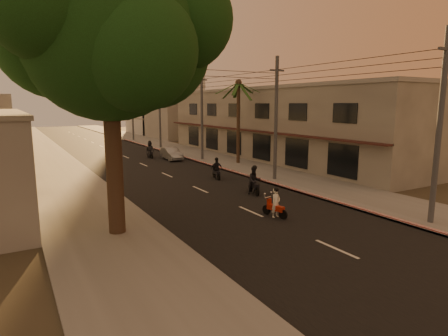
{
  "coord_description": "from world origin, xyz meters",
  "views": [
    {
      "loc": [
        -10.78,
        -13.85,
        5.62
      ],
      "look_at": [
        1.17,
        6.84,
        1.54
      ],
      "focal_mm": 30.0,
      "sensor_mm": 36.0,
      "label": 1
    }
  ],
  "objects": [
    {
      "name": "scooter_far_a",
      "position": [
        2.06,
        24.07,
        0.83
      ],
      "size": [
        0.89,
        1.89,
        1.85
      ],
      "rotation": [
        0.0,
        0.0,
        -0.03
      ],
      "color": "black",
      "rests_on": "ground"
    },
    {
      "name": "scooter_red",
      "position": [
        0.54,
        0.59,
        0.7
      ],
      "size": [
        0.74,
        1.59,
        1.57
      ],
      "rotation": [
        0.0,
        0.0,
        0.2
      ],
      "color": "black",
      "rests_on": "ground"
    },
    {
      "name": "sidewalk_left",
      "position": [
        -7.5,
        20.0,
        0.06
      ],
      "size": [
        5.0,
        140.0,
        0.12
      ],
      "primitive_type": "cube",
      "color": "slate",
      "rests_on": "ground"
    },
    {
      "name": "shophouse_row",
      "position": [
        13.95,
        18.0,
        3.65
      ],
      "size": [
        8.8,
        34.2,
        7.3
      ],
      "color": "gray",
      "rests_on": "ground"
    },
    {
      "name": "sidewalk_right",
      "position": [
        7.5,
        20.0,
        0.06
      ],
      "size": [
        5.0,
        140.0,
        0.12
      ],
      "primitive_type": "cube",
      "color": "slate",
      "rests_on": "ground"
    },
    {
      "name": "palm_tree",
      "position": [
        8.0,
        16.0,
        7.15
      ],
      "size": [
        5.0,
        5.0,
        8.2
      ],
      "color": "black",
      "rests_on": "ground"
    },
    {
      "name": "distant_tower",
      "position": [
        16.0,
        56.0,
        14.0
      ],
      "size": [
        12.1,
        12.1,
        28.0
      ],
      "color": "#B7B5B2",
      "rests_on": "ground"
    },
    {
      "name": "road",
      "position": [
        0.0,
        20.0,
        0.01
      ],
      "size": [
        10.0,
        140.0,
        0.02
      ],
      "primitive_type": "cube",
      "color": "black",
      "rests_on": "ground"
    },
    {
      "name": "filler_right",
      "position": [
        14.0,
        45.0,
        3.0
      ],
      "size": [
        8.0,
        14.0,
        6.0
      ],
      "primitive_type": "cube",
      "color": "gray",
      "rests_on": "ground"
    },
    {
      "name": "utility_poles",
      "position": [
        6.2,
        20.0,
        6.54
      ],
      "size": [
        1.2,
        48.26,
        9.0
      ],
      "color": "#38383A",
      "rests_on": "ground"
    },
    {
      "name": "scooter_mid_b",
      "position": [
        2.68,
        10.59,
        0.76
      ],
      "size": [
        1.07,
        1.69,
        1.67
      ],
      "rotation": [
        0.0,
        0.0,
        -0.2
      ],
      "color": "black",
      "rests_on": "ground"
    },
    {
      "name": "scooter_mid_a",
      "position": [
        2.43,
        5.2,
        0.85
      ],
      "size": [
        1.2,
        1.84,
        1.86
      ],
      "rotation": [
        0.0,
        0.0,
        -0.28
      ],
      "color": "black",
      "rests_on": "ground"
    },
    {
      "name": "ground",
      "position": [
        0.0,
        0.0,
        0.0
      ],
      "size": [
        160.0,
        160.0,
        0.0
      ],
      "primitive_type": "plane",
      "color": "#383023",
      "rests_on": "ground"
    },
    {
      "name": "curb_stripe",
      "position": [
        5.1,
        15.0,
        0.1
      ],
      "size": [
        0.2,
        60.0,
        0.2
      ],
      "primitive_type": "cube",
      "color": "#AD1C12",
      "rests_on": "ground"
    },
    {
      "name": "broadleaf_tree",
      "position": [
        -6.61,
        2.14,
        8.48
      ],
      "size": [
        9.6,
        8.7,
        12.1
      ],
      "color": "black",
      "rests_on": "ground"
    },
    {
      "name": "parked_car",
      "position": [
        3.51,
        21.71,
        0.63
      ],
      "size": [
        1.64,
        3.93,
        1.26
      ],
      "primitive_type": "imported",
      "rotation": [
        0.0,
        0.0,
        -0.04
      ],
      "color": "gray",
      "rests_on": "ground"
    }
  ]
}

